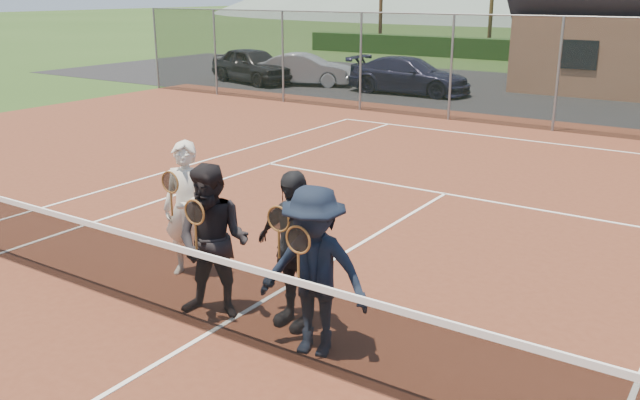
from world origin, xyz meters
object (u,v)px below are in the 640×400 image
object	(u,v)px
car_a	(253,65)
car_c	(409,76)
car_b	(305,70)
tennis_net	(208,290)
player_a	(187,209)
player_d	(314,272)
player_b	(213,242)
player_c	(294,249)

from	to	relation	value
car_a	car_c	xyz separation A→B (m)	(6.66, 0.81, -0.06)
car_b	car_c	distance (m)	4.50
tennis_net	player_a	distance (m)	1.76
car_b	player_a	distance (m)	18.94
car_b	player_d	size ratio (longest dim) A/B	2.10
car_c	player_b	xyz separation A→B (m)	(6.13, -17.30, 0.26)
car_a	player_a	xyz separation A→B (m)	(11.70, -15.78, 0.21)
car_a	player_c	distance (m)	21.17
car_a	player_a	distance (m)	19.64
car_b	player_c	xyz separation A→B (m)	(11.51, -16.74, 0.30)
car_a	player_b	world-z (taller)	player_b
player_a	tennis_net	bearing A→B (deg)	-39.32
player_b	player_d	distance (m)	1.42
car_a	car_b	distance (m)	2.24
car_a	car_c	bearing A→B (deg)	-67.68
player_a	player_b	distance (m)	1.30
player_c	player_d	world-z (taller)	same
car_c	tennis_net	bearing A→B (deg)	-162.03
car_b	car_c	world-z (taller)	car_c
car_a	player_d	world-z (taller)	player_d
car_a	car_c	size ratio (longest dim) A/B	0.93
car_c	player_a	distance (m)	17.34
player_d	car_b	bearing A→B (deg)	125.10
car_a	car_c	distance (m)	6.71
tennis_net	player_b	world-z (taller)	player_b
car_c	car_b	bearing A→B (deg)	91.11
car_c	tennis_net	world-z (taller)	car_c
car_b	player_c	size ratio (longest dim) A/B	2.10
tennis_net	player_a	bearing A→B (deg)	140.68
player_d	car_c	bearing A→B (deg)	113.50
car_a	car_b	bearing A→B (deg)	-59.59
player_c	player_d	bearing A→B (deg)	-36.44
player_a	car_a	bearing A→B (deg)	126.55
tennis_net	player_d	world-z (taller)	player_d
car_c	player_b	world-z (taller)	player_b
player_a	player_d	xyz separation A→B (m)	(2.51, -0.78, -0.00)
car_b	player_d	world-z (taller)	player_d
player_a	player_b	world-z (taller)	same
car_a	player_d	distance (m)	21.82
car_b	player_d	xyz separation A→B (m)	(12.04, -17.14, 0.30)
car_c	player_c	distance (m)	18.37
tennis_net	player_a	size ratio (longest dim) A/B	6.49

